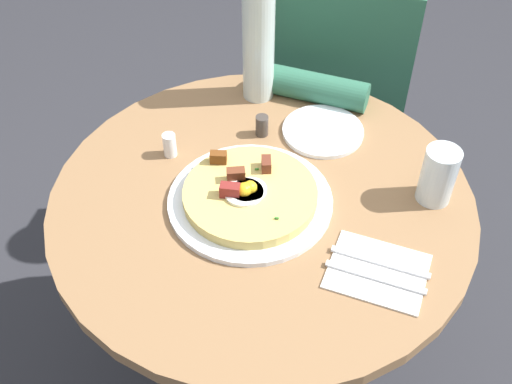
{
  "coord_description": "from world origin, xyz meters",
  "views": [
    {
      "loc": [
        -0.17,
        0.86,
        1.63
      ],
      "look_at": [
        0.01,
        0.01,
        0.76
      ],
      "focal_mm": 43.85,
      "sensor_mm": 36.0,
      "label": 1
    }
  ],
  "objects_px": {
    "bread_plate": "(323,131)",
    "knife": "(380,262)",
    "pepper_shaker": "(262,126)",
    "water_bottle": "(258,44)",
    "person_seated": "(333,110)",
    "breakfast_pizza": "(249,193)",
    "dining_table": "(261,252)",
    "pizza_plate": "(250,201)",
    "water_glass": "(438,175)",
    "fork": "(375,277)",
    "salt_shaker": "(170,145)"
  },
  "relations": [
    {
      "from": "person_seated",
      "to": "salt_shaker",
      "type": "bearing_deg",
      "value": 60.61
    },
    {
      "from": "pizza_plate",
      "to": "water_glass",
      "type": "relative_size",
      "value": 2.7
    },
    {
      "from": "knife",
      "to": "bread_plate",
      "type": "bearing_deg",
      "value": 122.47
    },
    {
      "from": "person_seated",
      "to": "breakfast_pizza",
      "type": "relative_size",
      "value": 4.32
    },
    {
      "from": "pepper_shaker",
      "to": "bread_plate",
      "type": "bearing_deg",
      "value": -166.04
    },
    {
      "from": "water_glass",
      "to": "pizza_plate",
      "type": "bearing_deg",
      "value": 14.54
    },
    {
      "from": "dining_table",
      "to": "water_bottle",
      "type": "distance_m",
      "value": 0.46
    },
    {
      "from": "person_seated",
      "to": "water_glass",
      "type": "distance_m",
      "value": 0.67
    },
    {
      "from": "fork",
      "to": "water_glass",
      "type": "height_order",
      "value": "water_glass"
    },
    {
      "from": "bread_plate",
      "to": "fork",
      "type": "height_order",
      "value": "bread_plate"
    },
    {
      "from": "pizza_plate",
      "to": "knife",
      "type": "distance_m",
      "value": 0.28
    },
    {
      "from": "breakfast_pizza",
      "to": "salt_shaker",
      "type": "distance_m",
      "value": 0.22
    },
    {
      "from": "breakfast_pizza",
      "to": "bread_plate",
      "type": "xyz_separation_m",
      "value": [
        -0.11,
        -0.24,
        -0.02
      ]
    },
    {
      "from": "water_bottle",
      "to": "dining_table",
      "type": "bearing_deg",
      "value": 103.13
    },
    {
      "from": "pepper_shaker",
      "to": "water_bottle",
      "type": "bearing_deg",
      "value": -74.93
    },
    {
      "from": "fork",
      "to": "dining_table",
      "type": "bearing_deg",
      "value": 154.67
    },
    {
      "from": "knife",
      "to": "dining_table",
      "type": "bearing_deg",
      "value": 161.51
    },
    {
      "from": "breakfast_pizza",
      "to": "knife",
      "type": "bearing_deg",
      "value": 158.77
    },
    {
      "from": "dining_table",
      "to": "person_seated",
      "type": "relative_size",
      "value": 0.75
    },
    {
      "from": "dining_table",
      "to": "breakfast_pizza",
      "type": "distance_m",
      "value": 0.2
    },
    {
      "from": "fork",
      "to": "breakfast_pizza",
      "type": "bearing_deg",
      "value": 160.8
    },
    {
      "from": "knife",
      "to": "water_glass",
      "type": "distance_m",
      "value": 0.22
    },
    {
      "from": "water_bottle",
      "to": "salt_shaker",
      "type": "bearing_deg",
      "value": 60.99
    },
    {
      "from": "bread_plate",
      "to": "knife",
      "type": "relative_size",
      "value": 1.0
    },
    {
      "from": "bread_plate",
      "to": "pepper_shaker",
      "type": "xyz_separation_m",
      "value": [
        0.13,
        0.03,
        0.02
      ]
    },
    {
      "from": "dining_table",
      "to": "pepper_shaker",
      "type": "relative_size",
      "value": 17.8
    },
    {
      "from": "pizza_plate",
      "to": "water_bottle",
      "type": "height_order",
      "value": "water_bottle"
    },
    {
      "from": "knife",
      "to": "water_bottle",
      "type": "xyz_separation_m",
      "value": [
        0.32,
        -0.45,
        0.13
      ]
    },
    {
      "from": "water_bottle",
      "to": "person_seated",
      "type": "bearing_deg",
      "value": -119.72
    },
    {
      "from": "water_bottle",
      "to": "pepper_shaker",
      "type": "height_order",
      "value": "water_bottle"
    },
    {
      "from": "water_glass",
      "to": "salt_shaker",
      "type": "xyz_separation_m",
      "value": [
        0.55,
        -0.01,
        -0.03
      ]
    },
    {
      "from": "person_seated",
      "to": "pizza_plate",
      "type": "height_order",
      "value": "person_seated"
    },
    {
      "from": "person_seated",
      "to": "pizza_plate",
      "type": "distance_m",
      "value": 0.69
    },
    {
      "from": "dining_table",
      "to": "person_seated",
      "type": "bearing_deg",
      "value": -98.11
    },
    {
      "from": "water_glass",
      "to": "water_bottle",
      "type": "relative_size",
      "value": 0.44
    },
    {
      "from": "pizza_plate",
      "to": "fork",
      "type": "xyz_separation_m",
      "value": [
        -0.25,
        0.14,
        0.0
      ]
    },
    {
      "from": "pizza_plate",
      "to": "fork",
      "type": "distance_m",
      "value": 0.29
    },
    {
      "from": "person_seated",
      "to": "pizza_plate",
      "type": "xyz_separation_m",
      "value": [
        0.11,
        0.64,
        0.24
      ]
    },
    {
      "from": "salt_shaker",
      "to": "bread_plate",
      "type": "bearing_deg",
      "value": -155.51
    },
    {
      "from": "knife",
      "to": "breakfast_pizza",
      "type": "bearing_deg",
      "value": 167.74
    },
    {
      "from": "breakfast_pizza",
      "to": "water_bottle",
      "type": "distance_m",
      "value": 0.37
    },
    {
      "from": "person_seated",
      "to": "fork",
      "type": "relative_size",
      "value": 6.31
    },
    {
      "from": "breakfast_pizza",
      "to": "bread_plate",
      "type": "distance_m",
      "value": 0.27
    },
    {
      "from": "dining_table",
      "to": "water_glass",
      "type": "distance_m",
      "value": 0.41
    },
    {
      "from": "bread_plate",
      "to": "water_bottle",
      "type": "distance_m",
      "value": 0.24
    },
    {
      "from": "pepper_shaker",
      "to": "dining_table",
      "type": "bearing_deg",
      "value": 101.64
    },
    {
      "from": "water_glass",
      "to": "water_bottle",
      "type": "height_order",
      "value": "water_bottle"
    },
    {
      "from": "pizza_plate",
      "to": "dining_table",
      "type": "bearing_deg",
      "value": -125.95
    },
    {
      "from": "bread_plate",
      "to": "water_glass",
      "type": "height_order",
      "value": "water_glass"
    },
    {
      "from": "pizza_plate",
      "to": "breakfast_pizza",
      "type": "distance_m",
      "value": 0.02
    }
  ]
}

